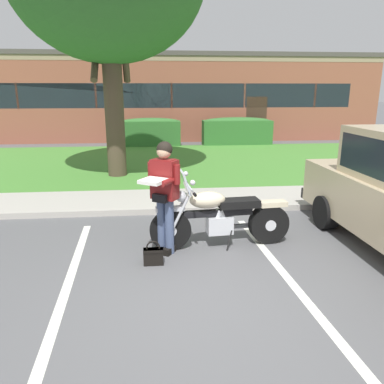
% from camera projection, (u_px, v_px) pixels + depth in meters
% --- Properties ---
extents(ground_plane, '(140.00, 140.00, 0.00)m').
position_uv_depth(ground_plane, '(213.00, 288.00, 4.69)').
color(ground_plane, '#565659').
extents(curb_strip, '(60.00, 0.20, 0.12)m').
position_uv_depth(curb_strip, '(191.00, 209.00, 7.57)').
color(curb_strip, '#ADA89E').
rests_on(curb_strip, ground).
extents(concrete_walk, '(60.00, 1.50, 0.08)m').
position_uv_depth(concrete_walk, '(187.00, 199.00, 8.39)').
color(concrete_walk, '#ADA89E').
rests_on(concrete_walk, ground).
extents(grass_lawn, '(60.00, 7.47, 0.06)m').
position_uv_depth(grass_lawn, '(176.00, 162.00, 12.70)').
color(grass_lawn, '#478433').
rests_on(grass_lawn, ground).
extents(stall_stripe_0, '(0.36, 4.40, 0.01)m').
position_uv_depth(stall_stripe_0, '(67.00, 287.00, 4.71)').
color(stall_stripe_0, silver).
rests_on(stall_stripe_0, ground).
extents(stall_stripe_1, '(0.36, 4.40, 0.01)m').
position_uv_depth(stall_stripe_1, '(286.00, 276.00, 4.98)').
color(stall_stripe_1, silver).
rests_on(stall_stripe_1, ground).
extents(motorcycle, '(2.24, 0.82, 1.26)m').
position_uv_depth(motorcycle, '(226.00, 216.00, 5.84)').
color(motorcycle, black).
rests_on(motorcycle, ground).
extents(rider_person, '(0.61, 0.67, 1.70)m').
position_uv_depth(rider_person, '(164.00, 189.00, 5.44)').
color(rider_person, black).
rests_on(rider_person, ground).
extents(handbag, '(0.28, 0.13, 0.36)m').
position_uv_depth(handbag, '(153.00, 255.00, 5.28)').
color(handbag, black).
rests_on(handbag, ground).
extents(hedge_left, '(2.58, 0.90, 1.24)m').
position_uv_depth(hedge_left, '(151.00, 131.00, 16.26)').
color(hedge_left, '#336B2D').
rests_on(hedge_left, ground).
extents(hedge_center_left, '(3.06, 0.90, 1.24)m').
position_uv_depth(hedge_center_left, '(237.00, 131.00, 16.61)').
color(hedge_center_left, '#336B2D').
rests_on(hedge_center_left, ground).
extents(brick_building, '(20.41, 10.99, 4.11)m').
position_uv_depth(brick_building, '(168.00, 96.00, 22.37)').
color(brick_building, '#93513D').
rests_on(brick_building, ground).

